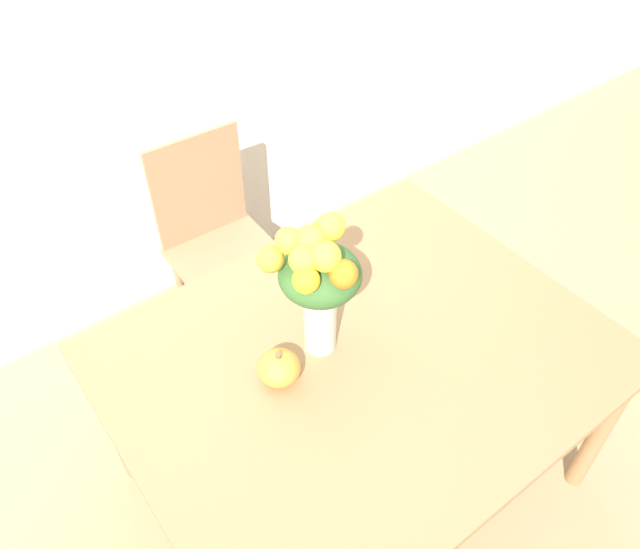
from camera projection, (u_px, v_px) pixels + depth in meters
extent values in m
plane|color=tan|center=(352.00, 475.00, 2.36)|extent=(12.00, 12.00, 0.00)
cube|color=white|center=(125.00, 2.00, 2.20)|extent=(8.00, 0.06, 2.70)
cube|color=#9E754C|center=(361.00, 356.00, 1.86)|extent=(1.43, 1.14, 0.03)
cylinder|color=#9E754C|center=(602.00, 428.00, 2.10)|extent=(0.06, 0.06, 0.70)
cylinder|color=#9E754C|center=(113.00, 419.00, 2.13)|extent=(0.06, 0.06, 0.70)
cylinder|color=#9E754C|center=(398.00, 263.00, 2.69)|extent=(0.06, 0.06, 0.70)
cylinder|color=#B2CCBC|center=(320.00, 317.00, 1.79)|extent=(0.10, 0.10, 0.25)
cylinder|color=silver|center=(320.00, 332.00, 1.83)|extent=(0.08, 0.08, 0.12)
cylinder|color=#38662D|center=(325.00, 306.00, 1.77)|extent=(0.01, 0.01, 0.29)
cylinder|color=#38662D|center=(318.00, 305.00, 1.78)|extent=(0.01, 0.01, 0.29)
cylinder|color=#38662D|center=(313.00, 309.00, 1.77)|extent=(0.01, 0.01, 0.29)
cylinder|color=#38662D|center=(318.00, 314.00, 1.75)|extent=(0.01, 0.01, 0.29)
cylinder|color=#38662D|center=(326.00, 312.00, 1.76)|extent=(0.01, 0.01, 0.29)
ellipsoid|color=#38662D|center=(320.00, 275.00, 1.67)|extent=(0.23, 0.23, 0.14)
sphere|color=yellow|center=(303.00, 260.00, 1.56)|extent=(0.08, 0.08, 0.08)
sphere|color=yellow|center=(289.00, 241.00, 1.59)|extent=(0.07, 0.07, 0.07)
sphere|color=yellow|center=(331.00, 227.00, 1.61)|extent=(0.08, 0.08, 0.08)
sphere|color=yellow|center=(306.00, 280.00, 1.56)|extent=(0.07, 0.07, 0.07)
sphere|color=yellow|center=(325.00, 256.00, 1.56)|extent=(0.08, 0.08, 0.08)
sphere|color=yellow|center=(311.00, 242.00, 1.60)|extent=(0.09, 0.09, 0.09)
sphere|color=orange|center=(343.00, 274.00, 1.57)|extent=(0.08, 0.08, 0.08)
sphere|color=#AD9E33|center=(271.00, 259.00, 1.61)|extent=(0.07, 0.07, 0.07)
sphere|color=orange|center=(320.00, 233.00, 1.62)|extent=(0.06, 0.06, 0.06)
ellipsoid|color=gold|center=(279.00, 368.00, 1.75)|extent=(0.12, 0.12, 0.10)
cylinder|color=brown|center=(278.00, 356.00, 1.71)|extent=(0.02, 0.02, 0.02)
cube|color=#9E7A56|center=(229.00, 260.00, 2.57)|extent=(0.43, 0.43, 0.02)
cylinder|color=#9E7A56|center=(219.00, 339.00, 2.56)|extent=(0.04, 0.04, 0.43)
cylinder|color=#9E7A56|center=(288.00, 304.00, 2.70)|extent=(0.04, 0.04, 0.43)
cylinder|color=#9E7A56|center=(182.00, 291.00, 2.76)|extent=(0.04, 0.04, 0.43)
cylinder|color=#9E7A56|center=(248.00, 261.00, 2.90)|extent=(0.04, 0.04, 0.43)
cube|color=#9E7A56|center=(198.00, 187.00, 2.52)|extent=(0.40, 0.03, 0.47)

